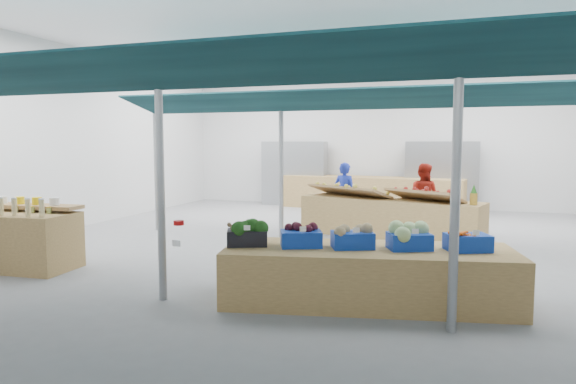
% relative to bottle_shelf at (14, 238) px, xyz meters
% --- Properties ---
extents(floor, '(13.00, 13.00, 0.00)m').
position_rel_bottle_shelf_xyz_m(floor, '(4.15, 3.31, -0.48)').
color(floor, slate).
rests_on(floor, ground).
extents(hall, '(13.00, 13.00, 13.00)m').
position_rel_bottle_shelf_xyz_m(hall, '(4.15, 4.75, 2.17)').
color(hall, silver).
rests_on(hall, ground).
extents(pole_grid, '(10.00, 4.60, 3.00)m').
position_rel_bottle_shelf_xyz_m(pole_grid, '(4.90, 1.56, 1.33)').
color(pole_grid, gray).
rests_on(pole_grid, floor).
extents(awnings, '(9.50, 7.08, 0.30)m').
position_rel_bottle_shelf_xyz_m(awnings, '(4.90, 1.56, 2.30)').
color(awnings, black).
rests_on(awnings, pole_grid).
extents(back_shelving_left, '(2.00, 0.50, 2.00)m').
position_rel_bottle_shelf_xyz_m(back_shelving_left, '(1.65, 9.31, 0.52)').
color(back_shelving_left, '#B23F33').
rests_on(back_shelving_left, floor).
extents(back_shelving_right, '(2.00, 0.50, 2.00)m').
position_rel_bottle_shelf_xyz_m(back_shelving_right, '(6.15, 9.31, 0.52)').
color(back_shelving_right, '#B23F33').
rests_on(back_shelving_right, floor).
extents(bottle_shelf, '(2.06, 1.31, 1.17)m').
position_rel_bottle_shelf_xyz_m(bottle_shelf, '(0.00, 0.00, 0.00)').
color(bottle_shelf, olive).
rests_on(bottle_shelf, floor).
extents(veg_counter, '(3.71, 1.87, 0.69)m').
position_rel_bottle_shelf_xyz_m(veg_counter, '(5.64, 0.01, -0.13)').
color(veg_counter, olive).
rests_on(veg_counter, floor).
extents(fruit_counter, '(3.92, 1.86, 0.82)m').
position_rel_bottle_shelf_xyz_m(fruit_counter, '(5.29, 4.58, -0.07)').
color(fruit_counter, olive).
rests_on(fruit_counter, floor).
extents(far_counter, '(5.49, 1.68, 0.97)m').
position_rel_bottle_shelf_xyz_m(far_counter, '(4.14, 9.01, 0.01)').
color(far_counter, olive).
rests_on(far_counter, floor).
extents(vendor_left, '(0.63, 0.50, 1.53)m').
position_rel_bottle_shelf_xyz_m(vendor_left, '(4.09, 5.68, 0.28)').
color(vendor_left, '#192CA6').
rests_on(vendor_left, floor).
extents(vendor_right, '(0.86, 0.75, 1.53)m').
position_rel_bottle_shelf_xyz_m(vendor_right, '(5.89, 5.68, 0.28)').
color(vendor_right, maroon).
rests_on(vendor_right, floor).
extents(crate_broccoli, '(0.60, 0.52, 0.35)m').
position_rel_bottle_shelf_xyz_m(crate_broccoli, '(4.15, -0.29, 0.37)').
color(crate_broccoli, black).
rests_on(crate_broccoli, veg_counter).
extents(crate_beets, '(0.60, 0.52, 0.29)m').
position_rel_bottle_shelf_xyz_m(crate_beets, '(4.82, -0.15, 0.34)').
color(crate_beets, '#0E34A1').
rests_on(crate_beets, veg_counter).
extents(crate_celeriac, '(0.60, 0.52, 0.31)m').
position_rel_bottle_shelf_xyz_m(crate_celeriac, '(5.45, -0.03, 0.36)').
color(crate_celeriac, '#0E34A1').
rests_on(crate_celeriac, veg_counter).
extents(crate_cabbage, '(0.60, 0.52, 0.35)m').
position_rel_bottle_shelf_xyz_m(crate_cabbage, '(6.13, 0.11, 0.37)').
color(crate_cabbage, '#0E34A1').
rests_on(crate_cabbage, veg_counter).
extents(crate_carrots, '(0.60, 0.52, 0.29)m').
position_rel_bottle_shelf_xyz_m(crate_carrots, '(6.80, 0.25, 0.32)').
color(crate_carrots, '#0E34A1').
rests_on(crate_carrots, veg_counter).
extents(sparrow, '(0.12, 0.09, 0.11)m').
position_rel_bottle_shelf_xyz_m(sparrow, '(4.02, -0.44, 0.46)').
color(sparrow, brown).
rests_on(sparrow, crate_broccoli).
extents(pole_ribbon, '(0.12, 0.12, 0.28)m').
position_rel_bottle_shelf_xyz_m(pole_ribbon, '(3.74, -1.27, 0.60)').
color(pole_ribbon, red).
rests_on(pole_ribbon, pole_grid).
extents(apple_heap_yellow, '(2.00, 1.55, 0.27)m').
position_rel_bottle_shelf_xyz_m(apple_heap_yellow, '(4.39, 4.73, 0.50)').
color(apple_heap_yellow, '#997247').
rests_on(apple_heap_yellow, fruit_counter).
extents(apple_heap_red, '(1.65, 1.35, 0.27)m').
position_rel_bottle_shelf_xyz_m(apple_heap_red, '(6.01, 4.30, 0.50)').
color(apple_heap_red, '#997247').
rests_on(apple_heap_red, fruit_counter).
extents(pineapple, '(0.14, 0.14, 0.39)m').
position_rel_bottle_shelf_xyz_m(pineapple, '(6.94, 4.05, 0.52)').
color(pineapple, '#8C6019').
rests_on(pineapple, fruit_counter).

